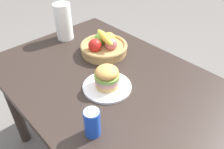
{
  "coord_description": "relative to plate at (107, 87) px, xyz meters",
  "views": [
    {
      "loc": [
        0.66,
        -0.63,
        1.5
      ],
      "look_at": [
        0.0,
        -0.02,
        0.81
      ],
      "focal_mm": 36.11,
      "sensor_mm": 36.0,
      "label": 1
    }
  ],
  "objects": [
    {
      "name": "dining_table",
      "position": [
        -0.01,
        0.06,
        -0.11
      ],
      "size": [
        1.4,
        0.9,
        0.75
      ],
      "color": "#2D231E",
      "rests_on": "ground_plane"
    },
    {
      "name": "plate",
      "position": [
        0.0,
        0.0,
        0.0
      ],
      "size": [
        0.25,
        0.25,
        0.01
      ],
      "primitive_type": "cylinder",
      "color": "white",
      "rests_on": "dining_table"
    },
    {
      "name": "sandwich",
      "position": [
        -0.0,
        0.0,
        0.06
      ],
      "size": [
        0.13,
        0.13,
        0.12
      ],
      "color": "#DBAD60",
      "rests_on": "plate"
    },
    {
      "name": "soda_can",
      "position": [
        0.17,
        -0.23,
        0.06
      ],
      "size": [
        0.07,
        0.07,
        0.13
      ],
      "color": "blue",
      "rests_on": "dining_table"
    },
    {
      "name": "fruit_basket",
      "position": [
        -0.26,
        0.21,
        0.04
      ],
      "size": [
        0.29,
        0.29,
        0.14
      ],
      "color": "tan",
      "rests_on": "dining_table"
    },
    {
      "name": "paper_towel_roll",
      "position": [
        -0.58,
        0.14,
        0.11
      ],
      "size": [
        0.11,
        0.11,
        0.24
      ],
      "primitive_type": "cylinder",
      "color": "white",
      "rests_on": "dining_table"
    }
  ]
}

